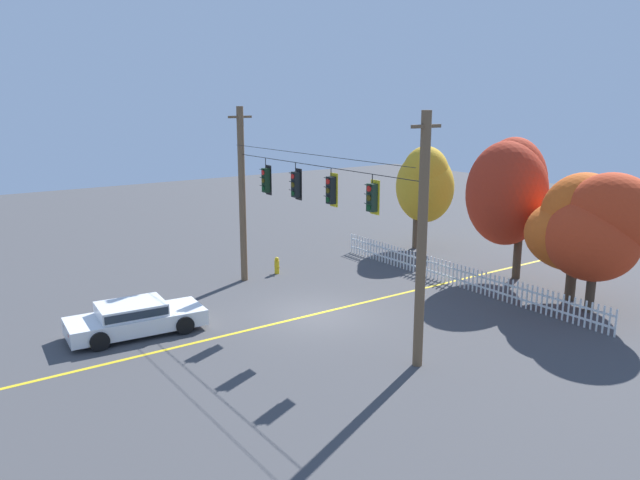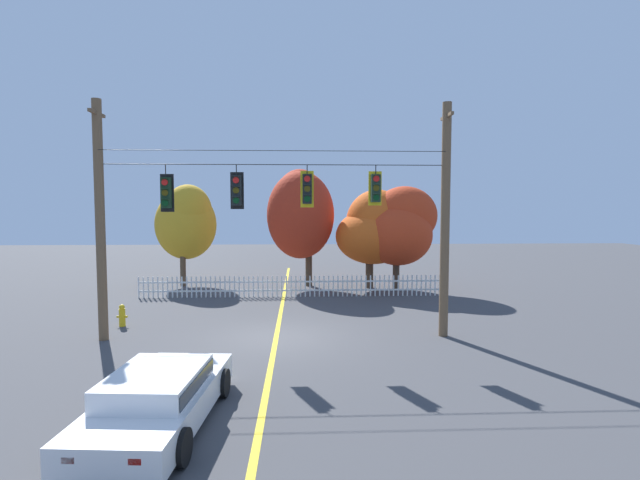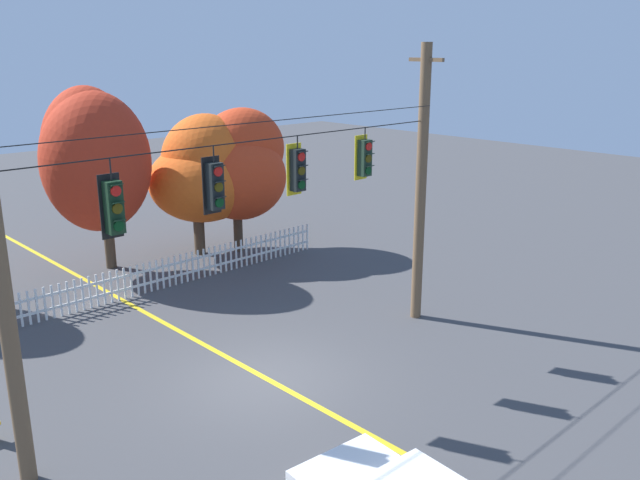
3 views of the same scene
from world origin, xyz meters
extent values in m
plane|color=#424244|center=(0.00, 0.00, 0.00)|extent=(80.00, 80.00, 0.00)
cube|color=gold|center=(0.00, 0.00, 0.00)|extent=(0.16, 36.00, 0.01)
cylinder|color=brown|center=(-5.59, 0.00, 3.86)|extent=(0.30, 0.30, 7.71)
cylinder|color=brown|center=(5.59, 0.00, 3.86)|extent=(0.30, 0.30, 7.71)
cube|color=brown|center=(-5.59, 0.00, 7.26)|extent=(0.10, 1.10, 0.10)
cube|color=brown|center=(5.59, 0.00, 7.26)|extent=(0.10, 1.10, 0.10)
cylinder|color=black|center=(0.00, 0.00, 5.68)|extent=(10.98, 0.02, 0.02)
cylinder|color=black|center=(0.00, -0.25, 6.09)|extent=(10.98, 0.02, 0.02)
cylinder|color=black|center=(-3.49, 0.00, 5.47)|extent=(0.03, 0.03, 0.42)
cube|color=black|center=(-3.49, 0.13, 4.77)|extent=(0.43, 0.02, 1.22)
cube|color=black|center=(-3.49, 0.00, 4.77)|extent=(0.30, 0.24, 0.98)
cylinder|color=red|center=(-3.49, -0.14, 5.09)|extent=(0.20, 0.03, 0.20)
cube|color=black|center=(-3.49, -0.18, 5.21)|extent=(0.22, 0.12, 0.06)
cylinder|color=#463B09|center=(-3.49, -0.14, 4.77)|extent=(0.20, 0.03, 0.20)
cube|color=black|center=(-3.49, -0.18, 4.88)|extent=(0.22, 0.12, 0.06)
cylinder|color=#073513|center=(-3.49, -0.14, 4.44)|extent=(0.20, 0.03, 0.20)
cube|color=black|center=(-3.49, -0.18, 4.55)|extent=(0.22, 0.12, 0.06)
cylinder|color=black|center=(-1.24, 0.00, 5.50)|extent=(0.03, 0.03, 0.35)
cube|color=black|center=(-1.24, 0.13, 4.84)|extent=(0.43, 0.02, 1.20)
cube|color=black|center=(-1.24, 0.00, 4.84)|extent=(0.30, 0.24, 0.97)
cylinder|color=red|center=(-1.24, -0.14, 5.17)|extent=(0.20, 0.03, 0.20)
cube|color=black|center=(-1.24, -0.18, 5.28)|extent=(0.22, 0.12, 0.06)
cylinder|color=#463B09|center=(-1.24, -0.14, 4.84)|extent=(0.20, 0.03, 0.20)
cube|color=black|center=(-1.24, -0.18, 4.96)|extent=(0.22, 0.12, 0.06)
cylinder|color=#073513|center=(-1.24, -0.14, 4.52)|extent=(0.20, 0.03, 0.20)
cube|color=black|center=(-1.24, -0.18, 4.64)|extent=(0.22, 0.12, 0.06)
cylinder|color=black|center=(1.04, 0.00, 5.53)|extent=(0.03, 0.03, 0.30)
cube|color=yellow|center=(1.04, 0.13, 4.90)|extent=(0.43, 0.02, 1.19)
cube|color=black|center=(1.04, 0.00, 4.90)|extent=(0.30, 0.24, 0.96)
cylinder|color=red|center=(1.04, -0.14, 5.22)|extent=(0.20, 0.03, 0.20)
cube|color=black|center=(1.04, -0.18, 5.33)|extent=(0.22, 0.12, 0.06)
cylinder|color=#463B09|center=(1.04, -0.14, 4.90)|extent=(0.20, 0.03, 0.20)
cube|color=black|center=(1.04, -0.18, 5.01)|extent=(0.22, 0.12, 0.06)
cylinder|color=#073513|center=(1.04, -0.14, 4.58)|extent=(0.20, 0.03, 0.20)
cube|color=black|center=(1.04, -0.18, 4.69)|extent=(0.22, 0.12, 0.06)
cylinder|color=black|center=(3.27, 0.00, 5.53)|extent=(0.03, 0.03, 0.30)
cube|color=yellow|center=(3.27, 0.13, 4.92)|extent=(0.43, 0.02, 1.12)
cube|color=#1E3323|center=(3.27, 0.00, 4.92)|extent=(0.30, 0.24, 0.90)
cylinder|color=red|center=(3.27, -0.14, 5.23)|extent=(0.20, 0.03, 0.20)
cube|color=#1E3323|center=(3.27, -0.18, 5.34)|extent=(0.22, 0.12, 0.06)
cylinder|color=#463B09|center=(3.27, -0.14, 4.92)|extent=(0.20, 0.03, 0.20)
cube|color=#1E3323|center=(3.27, -0.18, 5.04)|extent=(0.22, 0.12, 0.06)
cylinder|color=#073513|center=(3.27, -0.14, 4.62)|extent=(0.20, 0.03, 0.20)
cube|color=#1E3323|center=(3.27, -0.18, 4.74)|extent=(0.22, 0.12, 0.06)
cube|color=white|center=(-6.88, 7.15, 0.51)|extent=(0.06, 0.04, 1.01)
cube|color=white|center=(-6.65, 7.15, 0.51)|extent=(0.06, 0.04, 1.01)
cube|color=white|center=(-6.43, 7.15, 0.51)|extent=(0.06, 0.04, 1.01)
cube|color=white|center=(-6.20, 7.15, 0.51)|extent=(0.06, 0.04, 1.01)
cube|color=white|center=(-5.97, 7.15, 0.51)|extent=(0.06, 0.04, 1.01)
cube|color=white|center=(-5.75, 7.15, 0.51)|extent=(0.06, 0.04, 1.01)
cube|color=white|center=(-5.52, 7.15, 0.51)|extent=(0.06, 0.04, 1.01)
cube|color=white|center=(-5.29, 7.15, 0.51)|extent=(0.06, 0.04, 1.01)
cube|color=white|center=(-5.07, 7.15, 0.51)|extent=(0.06, 0.04, 1.01)
cube|color=white|center=(-4.84, 7.15, 0.51)|extent=(0.06, 0.04, 1.01)
cube|color=white|center=(-4.61, 7.15, 0.51)|extent=(0.06, 0.04, 1.01)
cube|color=white|center=(-4.39, 7.15, 0.51)|extent=(0.06, 0.04, 1.01)
cube|color=white|center=(-4.16, 7.15, 0.51)|extent=(0.06, 0.04, 1.01)
cube|color=white|center=(-3.93, 7.15, 0.51)|extent=(0.06, 0.04, 1.01)
cube|color=white|center=(-3.71, 7.15, 0.51)|extent=(0.06, 0.04, 1.01)
cube|color=white|center=(-3.48, 7.15, 0.51)|extent=(0.06, 0.04, 1.01)
cube|color=white|center=(-3.25, 7.15, 0.51)|extent=(0.06, 0.04, 1.01)
cube|color=white|center=(-3.03, 7.15, 0.51)|extent=(0.06, 0.04, 1.01)
cube|color=white|center=(-2.80, 7.15, 0.51)|extent=(0.06, 0.04, 1.01)
cube|color=white|center=(-2.57, 7.15, 0.51)|extent=(0.06, 0.04, 1.01)
cube|color=white|center=(-2.35, 7.15, 0.51)|extent=(0.06, 0.04, 1.01)
cube|color=white|center=(-2.12, 7.15, 0.51)|extent=(0.06, 0.04, 1.01)
cube|color=white|center=(-1.90, 7.15, 0.51)|extent=(0.06, 0.04, 1.01)
cube|color=white|center=(-1.67, 7.15, 0.51)|extent=(0.06, 0.04, 1.01)
cube|color=white|center=(-1.44, 7.15, 0.51)|extent=(0.06, 0.04, 1.01)
cube|color=white|center=(-1.22, 7.15, 0.51)|extent=(0.06, 0.04, 1.01)
cube|color=white|center=(-0.99, 7.15, 0.51)|extent=(0.06, 0.04, 1.01)
cube|color=white|center=(-0.76, 7.15, 0.51)|extent=(0.06, 0.04, 1.01)
cube|color=white|center=(-0.54, 7.15, 0.51)|extent=(0.06, 0.04, 1.01)
cube|color=white|center=(-0.31, 7.15, 0.51)|extent=(0.06, 0.04, 1.01)
cube|color=white|center=(-0.08, 7.15, 0.51)|extent=(0.06, 0.04, 1.01)
cube|color=white|center=(0.14, 7.15, 0.51)|extent=(0.06, 0.04, 1.01)
cube|color=white|center=(0.37, 7.15, 0.51)|extent=(0.06, 0.04, 1.01)
cube|color=white|center=(0.60, 7.15, 0.51)|extent=(0.06, 0.04, 1.01)
cube|color=white|center=(0.82, 7.15, 0.51)|extent=(0.06, 0.04, 1.01)
cube|color=white|center=(1.05, 7.15, 0.51)|extent=(0.06, 0.04, 1.01)
cube|color=white|center=(1.28, 7.15, 0.51)|extent=(0.06, 0.04, 1.01)
cube|color=white|center=(1.50, 7.15, 0.51)|extent=(0.06, 0.04, 1.01)
cube|color=white|center=(1.73, 7.15, 0.51)|extent=(0.06, 0.04, 1.01)
cube|color=white|center=(1.96, 7.15, 0.51)|extent=(0.06, 0.04, 1.01)
cube|color=white|center=(2.18, 7.15, 0.51)|extent=(0.06, 0.04, 1.01)
cube|color=white|center=(2.41, 7.15, 0.51)|extent=(0.06, 0.04, 1.01)
cube|color=white|center=(2.63, 7.15, 0.51)|extent=(0.06, 0.04, 1.01)
cube|color=white|center=(2.86, 7.15, 0.51)|extent=(0.06, 0.04, 1.01)
cube|color=white|center=(3.09, 7.15, 0.51)|extent=(0.06, 0.04, 1.01)
cube|color=white|center=(3.31, 7.15, 0.51)|extent=(0.06, 0.04, 1.01)
cube|color=white|center=(3.54, 7.15, 0.51)|extent=(0.06, 0.04, 1.01)
cube|color=white|center=(3.77, 7.15, 0.51)|extent=(0.06, 0.04, 1.01)
cube|color=white|center=(3.99, 7.15, 0.51)|extent=(0.06, 0.04, 1.01)
cube|color=white|center=(4.22, 7.15, 0.51)|extent=(0.06, 0.04, 1.01)
cube|color=white|center=(4.45, 7.15, 0.51)|extent=(0.06, 0.04, 1.01)
cube|color=white|center=(4.67, 7.15, 0.51)|extent=(0.06, 0.04, 1.01)
cube|color=white|center=(4.90, 7.15, 0.51)|extent=(0.06, 0.04, 1.01)
cube|color=white|center=(5.13, 7.15, 0.51)|extent=(0.06, 0.04, 1.01)
cube|color=white|center=(5.35, 7.15, 0.51)|extent=(0.06, 0.04, 1.01)
cube|color=white|center=(5.58, 7.15, 0.51)|extent=(0.06, 0.04, 1.01)
cube|color=white|center=(5.81, 7.15, 0.51)|extent=(0.06, 0.04, 1.01)
cube|color=white|center=(6.03, 7.15, 0.51)|extent=(0.06, 0.04, 1.01)
cube|color=white|center=(6.26, 7.15, 0.51)|extent=(0.06, 0.04, 1.01)
cube|color=white|center=(6.49, 7.15, 0.51)|extent=(0.06, 0.04, 1.01)
cube|color=white|center=(6.71, 7.15, 0.51)|extent=(0.06, 0.04, 1.01)
cube|color=white|center=(6.94, 7.15, 0.51)|extent=(0.06, 0.04, 1.01)
cube|color=white|center=(7.17, 7.15, 0.51)|extent=(0.06, 0.04, 1.01)
cube|color=white|center=(7.39, 7.15, 0.51)|extent=(0.06, 0.04, 1.01)
cube|color=white|center=(7.62, 7.15, 0.51)|extent=(0.06, 0.04, 1.01)
cube|color=white|center=(7.84, 7.15, 0.51)|extent=(0.06, 0.04, 1.01)
cube|color=white|center=(0.48, 7.18, 0.30)|extent=(14.72, 0.03, 0.08)
cube|color=white|center=(0.48, 7.18, 0.73)|extent=(14.72, 0.03, 0.08)
cylinder|color=brown|center=(-5.63, 10.59, 1.12)|extent=(0.31, 0.31, 2.25)
ellipsoid|color=gold|center=(-5.55, 11.09, 3.36)|extent=(3.36, 2.89, 3.85)
ellipsoid|color=gold|center=(-5.56, 11.03, 3.52)|extent=(2.81, 2.30, 2.96)
ellipsoid|color=gold|center=(-5.37, 10.94, 4.05)|extent=(2.61, 2.42, 3.05)
cylinder|color=#473828|center=(1.28, 10.33, 1.27)|extent=(0.36, 0.36, 2.54)
ellipsoid|color=#B22D19|center=(0.84, 9.83, 3.91)|extent=(3.60, 3.55, 4.68)
ellipsoid|color=#B22D19|center=(0.81, 10.25, 4.25)|extent=(3.04, 2.98, 4.26)
cylinder|color=#473828|center=(4.52, 9.56, 0.99)|extent=(0.41, 0.41, 1.97)
ellipsoid|color=#DB5619|center=(4.68, 9.38, 2.78)|extent=(3.98, 3.94, 2.94)
ellipsoid|color=#DB5619|center=(4.90, 9.42, 3.50)|extent=(3.31, 3.25, 3.52)
cylinder|color=#473828|center=(5.82, 8.85, 1.01)|extent=(0.35, 0.35, 2.02)
ellipsoid|color=red|center=(5.83, 8.57, 2.89)|extent=(3.55, 3.11, 3.12)
ellipsoid|color=red|center=(5.57, 9.08, 3.33)|extent=(2.80, 2.31, 2.95)
ellipsoid|color=red|center=(6.26, 9.01, 3.87)|extent=(3.42, 2.78, 3.08)
cube|color=white|center=(-1.96, -6.19, 0.45)|extent=(2.18, 4.75, 0.55)
cube|color=white|center=(-1.98, -6.34, 0.94)|extent=(1.78, 2.34, 0.42)
cube|color=#232D38|center=(-1.98, -6.34, 0.94)|extent=(1.81, 2.25, 0.27)
cylinder|color=black|center=(-2.76, -4.69, 0.32)|extent=(0.23, 0.65, 0.64)
cylinder|color=black|center=(-0.94, -4.83, 0.32)|extent=(0.23, 0.65, 0.64)
cylinder|color=black|center=(-2.99, -7.55, 0.32)|extent=(0.23, 0.65, 0.64)
cylinder|color=black|center=(-1.17, -7.69, 0.32)|extent=(0.23, 0.65, 0.64)
cube|color=white|center=(-2.29, -3.87, 0.55)|extent=(0.20, 0.06, 0.10)
cube|color=white|center=(-1.28, -3.95, 0.55)|extent=(0.20, 0.06, 0.10)
cube|color=red|center=(-2.65, -8.43, 0.55)|extent=(0.20, 0.06, 0.10)
cube|color=red|center=(-1.64, -8.51, 0.55)|extent=(0.20, 0.06, 0.10)
cylinder|color=gold|center=(-5.65, 1.75, 0.32)|extent=(0.22, 0.22, 0.64)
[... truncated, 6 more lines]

